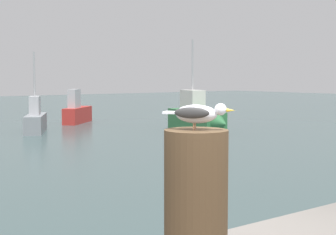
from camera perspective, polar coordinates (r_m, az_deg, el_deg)
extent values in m
cylinder|color=#4C3823|center=(2.84, 3.10, -9.58)|extent=(0.35, 0.35, 0.82)
cylinder|color=tan|center=(2.75, 2.84, -1.03)|extent=(0.01, 0.01, 0.04)
cylinder|color=tan|center=(2.79, 3.03, -0.96)|extent=(0.01, 0.01, 0.04)
ellipsoid|color=silver|center=(2.76, 3.14, 0.39)|extent=(0.21, 0.24, 0.10)
sphere|color=silver|center=(2.73, 5.84, 0.90)|extent=(0.06, 0.06, 0.06)
cone|color=gold|center=(2.72, 6.96, 0.79)|extent=(0.04, 0.05, 0.02)
cube|color=silver|center=(2.80, 0.27, 0.56)|extent=(0.11, 0.10, 0.01)
ellipsoid|color=#2E2E2E|center=(2.71, 2.63, 0.52)|extent=(0.13, 0.17, 0.06)
ellipsoid|color=#2E2E2E|center=(2.82, 3.24, 0.68)|extent=(0.13, 0.17, 0.06)
cube|color=#2D6B3D|center=(23.40, 3.09, -0.35)|extent=(1.74, 3.91, 0.94)
cone|color=#2D6B3D|center=(21.55, 5.82, -0.67)|extent=(1.06, 1.06, 0.89)
cube|color=silver|center=(23.62, 2.72, 1.95)|extent=(0.91, 1.36, 0.91)
cylinder|color=#A5A5A8|center=(23.60, 2.74, 5.84)|extent=(0.08, 0.08, 2.30)
cube|color=gray|center=(23.63, -14.43, -0.64)|extent=(2.07, 2.96, 0.78)
cone|color=gray|center=(25.28, -14.05, -0.20)|extent=(0.90, 0.90, 0.66)
cube|color=#B2B2B7|center=(23.42, -14.51, 1.29)|extent=(0.83, 1.05, 0.83)
cylinder|color=#A5A5A8|center=(23.38, -14.58, 4.68)|extent=(0.08, 0.08, 1.94)
cube|color=#B72D28|center=(27.79, -9.97, 0.26)|extent=(2.53, 2.46, 0.84)
cone|color=#B72D28|center=(29.29, -8.96, 0.58)|extent=(0.89, 0.89, 0.63)
cube|color=#B2B2B7|center=(27.27, -10.33, 2.07)|extent=(0.96, 0.94, 0.97)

